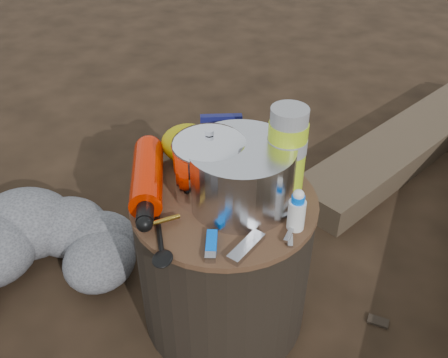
% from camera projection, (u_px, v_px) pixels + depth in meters
% --- Properties ---
extents(ground, '(60.00, 60.00, 0.00)m').
position_uv_depth(ground, '(224.00, 311.00, 1.44)').
color(ground, black).
rests_on(ground, ground).
extents(stump, '(0.45, 0.45, 0.42)m').
position_uv_depth(stump, '(224.00, 260.00, 1.32)').
color(stump, black).
rests_on(stump, ground).
extents(rock_ring, '(0.46, 1.00, 0.20)m').
position_uv_depth(rock_ring, '(1.00, 317.00, 1.31)').
color(rock_ring, '#515155').
rests_on(rock_ring, ground).
extents(log_small, '(0.97, 1.17, 0.11)m').
position_uv_depth(log_small, '(407.00, 143.00, 2.09)').
color(log_small, '#423426').
rests_on(log_small, ground).
extents(foil_windscreen, '(0.25, 0.25, 0.15)m').
position_uv_depth(foil_windscreen, '(241.00, 174.00, 1.15)').
color(foil_windscreen, silver).
rests_on(foil_windscreen, stump).
extents(camping_pot, '(0.17, 0.17, 0.17)m').
position_uv_depth(camping_pot, '(210.00, 165.00, 1.16)').
color(camping_pot, white).
rests_on(camping_pot, stump).
extents(fuel_bottle, '(0.16, 0.33, 0.08)m').
position_uv_depth(fuel_bottle, '(147.00, 176.00, 1.21)').
color(fuel_bottle, red).
rests_on(fuel_bottle, stump).
extents(thermos, '(0.09, 0.09, 0.23)m').
position_uv_depth(thermos, '(286.00, 153.00, 1.15)').
color(thermos, '#ACCE1B').
rests_on(thermos, stump).
extents(travel_mug, '(0.08, 0.08, 0.12)m').
position_uv_depth(travel_mug, '(274.00, 157.00, 1.24)').
color(travel_mug, black).
rests_on(travel_mug, stump).
extents(stuff_sack, '(0.15, 0.12, 0.10)m').
position_uv_depth(stuff_sack, '(189.00, 144.00, 1.30)').
color(stuff_sack, '#CCBB08').
rests_on(stuff_sack, stump).
extents(food_pouch, '(0.11, 0.05, 0.14)m').
position_uv_depth(food_pouch, '(221.00, 140.00, 1.29)').
color(food_pouch, '#0E1046').
rests_on(food_pouch, stump).
extents(lighter, '(0.04, 0.09, 0.02)m').
position_uv_depth(lighter, '(211.00, 242.00, 1.06)').
color(lighter, '#005FF6').
rests_on(lighter, stump).
extents(multitool, '(0.07, 0.11, 0.01)m').
position_uv_depth(multitool, '(246.00, 247.00, 1.05)').
color(multitool, '#ADADB1').
rests_on(multitool, stump).
extents(pot_grabber, '(0.05, 0.15, 0.01)m').
position_uv_depth(pot_grabber, '(290.00, 224.00, 1.11)').
color(pot_grabber, '#ADADB1').
rests_on(pot_grabber, stump).
extents(spork, '(0.09, 0.17, 0.01)m').
position_uv_depth(spork, '(159.00, 233.00, 1.09)').
color(spork, black).
rests_on(spork, stump).
extents(squeeze_bottle, '(0.04, 0.04, 0.09)m').
position_uv_depth(squeeze_bottle, '(297.00, 211.00, 1.09)').
color(squeeze_bottle, silver).
rests_on(squeeze_bottle, stump).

